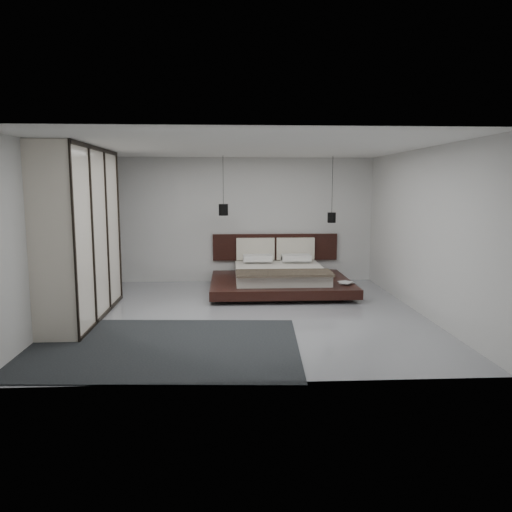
{
  "coord_description": "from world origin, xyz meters",
  "views": [
    {
      "loc": [
        -0.27,
        -8.3,
        2.18
      ],
      "look_at": [
        0.25,
        1.2,
        0.83
      ],
      "focal_mm": 35.0,
      "sensor_mm": 36.0,
      "label": 1
    }
  ],
  "objects": [
    {
      "name": "pendant_right",
      "position": [
        1.95,
        2.36,
        1.5
      ],
      "size": [
        0.18,
        0.18,
        1.42
      ],
      "color": "black",
      "rests_on": "ceiling"
    },
    {
      "name": "rug",
      "position": [
        -1.2,
        -1.7,
        0.01
      ],
      "size": [
        3.88,
        2.88,
        0.02
      ],
      "primitive_type": "cube",
      "rotation": [
        0.0,
        0.0,
        -0.06
      ],
      "color": "black",
      "rests_on": "floor"
    },
    {
      "name": "pendant_left",
      "position": [
        -0.38,
        2.36,
        1.67
      ],
      "size": [
        0.2,
        0.2,
        1.25
      ],
      "color": "black",
      "rests_on": "ceiling"
    },
    {
      "name": "book_lower",
      "position": [
        1.95,
        1.24,
        0.28
      ],
      "size": [
        0.31,
        0.35,
        0.03
      ],
      "primitive_type": "imported",
      "rotation": [
        0.0,
        0.0,
        0.46
      ],
      "color": "#99724C",
      "rests_on": "bed"
    },
    {
      "name": "wall_right",
      "position": [
        3.0,
        0.0,
        1.4
      ],
      "size": [
        0.0,
        6.0,
        6.0
      ],
      "primitive_type": "plane",
      "rotation": [
        1.57,
        0.0,
        -1.57
      ],
      "color": "silver",
      "rests_on": "floor"
    },
    {
      "name": "book_upper",
      "position": [
        1.93,
        1.21,
        0.3
      ],
      "size": [
        0.33,
        0.34,
        0.02
      ],
      "primitive_type": "imported",
      "rotation": [
        0.0,
        0.0,
        -0.61
      ],
      "color": "#99724C",
      "rests_on": "book_lower"
    },
    {
      "name": "wall_back",
      "position": [
        0.0,
        3.0,
        1.4
      ],
      "size": [
        6.0,
        0.0,
        6.0
      ],
      "primitive_type": "plane",
      "rotation": [
        1.57,
        0.0,
        0.0
      ],
      "color": "silver",
      "rests_on": "floor"
    },
    {
      "name": "wardrobe",
      "position": [
        -2.7,
        -0.06,
        1.4
      ],
      "size": [
        0.67,
        2.84,
        2.79
      ],
      "color": "silver",
      "rests_on": "floor"
    },
    {
      "name": "lattice_screen",
      "position": [
        -2.95,
        2.45,
        1.3
      ],
      "size": [
        0.05,
        0.9,
        2.6
      ],
      "primitive_type": "cube",
      "color": "black",
      "rests_on": "floor"
    },
    {
      "name": "wall_front",
      "position": [
        0.0,
        -3.0,
        1.4
      ],
      "size": [
        6.0,
        0.0,
        6.0
      ],
      "primitive_type": "plane",
      "rotation": [
        -1.57,
        0.0,
        0.0
      ],
      "color": "silver",
      "rests_on": "floor"
    },
    {
      "name": "wall_left",
      "position": [
        -3.0,
        0.0,
        1.4
      ],
      "size": [
        0.0,
        6.0,
        6.0
      ],
      "primitive_type": "plane",
      "rotation": [
        1.57,
        0.0,
        1.57
      ],
      "color": "silver",
      "rests_on": "floor"
    },
    {
      "name": "ceiling",
      "position": [
        0.0,
        0.0,
        2.8
      ],
      "size": [
        6.0,
        6.0,
        0.0
      ],
      "primitive_type": "plane",
      "rotation": [
        3.14,
        0.0,
        0.0
      ],
      "color": "white",
      "rests_on": "wall_back"
    },
    {
      "name": "bed",
      "position": [
        0.78,
        1.91,
        0.29
      ],
      "size": [
        2.84,
        2.42,
        1.09
      ],
      "color": "black",
      "rests_on": "floor"
    },
    {
      "name": "floor",
      "position": [
        0.0,
        0.0,
        0.0
      ],
      "size": [
        6.0,
        6.0,
        0.0
      ],
      "primitive_type": "plane",
      "color": "gray",
      "rests_on": "ground"
    }
  ]
}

